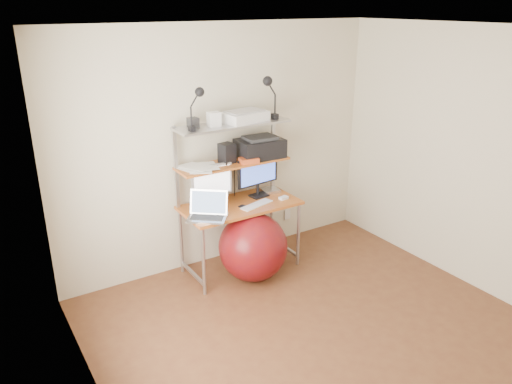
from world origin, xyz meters
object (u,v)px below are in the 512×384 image
at_px(monitor_silver, 212,182).
at_px(printer, 260,147).
at_px(exercise_ball, 253,247).
at_px(laptop, 208,212).
at_px(monitor_black, 258,173).

distance_m(monitor_silver, printer, 0.64).
bearing_deg(printer, exercise_ball, -127.32).
distance_m(monitor_silver, exercise_ball, 0.77).
bearing_deg(monitor_silver, exercise_ball, -45.69).
xyz_separation_m(monitor_silver, exercise_ball, (0.26, -0.35, -0.64)).
bearing_deg(laptop, printer, 57.74).
relative_size(monitor_silver, monitor_black, 0.92).
bearing_deg(printer, monitor_silver, -174.66).
bearing_deg(exercise_ball, monitor_silver, 126.98).
relative_size(laptop, printer, 0.95).
distance_m(monitor_silver, laptop, 0.35).
bearing_deg(laptop, exercise_ball, 23.75).
bearing_deg(laptop, monitor_silver, 92.96).
distance_m(laptop, printer, 0.92).
bearing_deg(monitor_black, laptop, -168.98).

